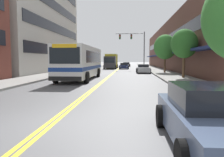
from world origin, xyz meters
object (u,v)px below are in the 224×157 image
street_tree_right_mid (184,44)px  car_charcoal_moving_second (126,65)px  traffic_signal_mast (135,43)px  street_tree_right_far (165,47)px  car_red_parked_left_mid (85,69)px  car_navy_moving_lead (124,66)px  box_truck (111,61)px  car_silver_parked_right_mid (143,69)px  city_bus (81,61)px  car_slate_blue_parked_right_foreground (211,118)px

street_tree_right_mid → car_charcoal_moving_second: bearing=99.5°
traffic_signal_mast → street_tree_right_far: traffic_signal_mast is taller
car_red_parked_left_mid → traffic_signal_mast: traffic_signal_mast is taller
traffic_signal_mast → car_navy_moving_lead: bearing=130.9°
car_red_parked_left_mid → box_truck: bearing=79.9°
car_navy_moving_lead → street_tree_right_mid: (6.58, -23.27, 2.92)m
car_silver_parked_right_mid → traffic_signal_mast: traffic_signal_mast is taller
car_navy_moving_lead → traffic_signal_mast: 5.66m
car_red_parked_left_mid → city_bus: bearing=-79.9°
car_red_parked_left_mid → street_tree_right_mid: (12.20, -10.11, 2.92)m
car_slate_blue_parked_right_foreground → street_tree_right_mid: size_ratio=0.95×
car_navy_moving_lead → street_tree_right_mid: street_tree_right_mid is taller
street_tree_right_mid → street_tree_right_far: bearing=93.0°
car_red_parked_left_mid → car_slate_blue_parked_right_foreground: size_ratio=0.93×
car_slate_blue_parked_right_foreground → car_navy_moving_lead: 40.77m
car_red_parked_left_mid → car_charcoal_moving_second: bearing=78.0°
box_truck → street_tree_right_far: (9.00, -16.56, 2.09)m
street_tree_right_far → street_tree_right_mid: bearing=-87.0°
car_slate_blue_parked_right_foreground → street_tree_right_far: bearing=83.3°
car_silver_parked_right_mid → car_charcoal_moving_second: (-2.90, 27.80, -0.01)m
car_slate_blue_parked_right_foreground → car_silver_parked_right_mid: 27.35m
car_charcoal_moving_second → car_slate_blue_parked_right_foreground: bearing=-87.1°
car_silver_parked_right_mid → street_tree_right_mid: bearing=-71.1°
city_bus → car_charcoal_moving_second: city_bus is taller
city_bus → car_silver_parked_right_mid: size_ratio=2.38×
car_red_parked_left_mid → street_tree_right_mid: size_ratio=0.89×
city_bus → car_red_parked_left_mid: city_bus is taller
traffic_signal_mast → car_charcoal_moving_second: bearing=96.4°
car_navy_moving_lead → street_tree_right_far: bearing=-67.0°
car_red_parked_left_mid → street_tree_right_far: 12.20m
street_tree_right_mid → box_truck: bearing=110.4°
box_truck → street_tree_right_mid: (9.47, -25.45, 1.91)m
car_slate_blue_parked_right_foreground → street_tree_right_far: 26.63m
city_bus → car_navy_moving_lead: 24.53m
car_silver_parked_right_mid → street_tree_right_mid: 10.93m
car_charcoal_moving_second → box_truck: bearing=-104.4°
street_tree_right_mid → car_silver_parked_right_mid: bearing=108.9°
car_slate_blue_parked_right_foreground → traffic_signal_mast: (-0.86, 38.16, 4.55)m
car_red_parked_left_mid → car_slate_blue_parked_right_foreground: 28.82m
car_charcoal_moving_second → street_tree_right_far: size_ratio=0.89×
car_silver_parked_right_mid → traffic_signal_mast: 11.79m
car_navy_moving_lead → car_charcoal_moving_second: 14.49m
city_bus → car_charcoal_moving_second: (3.93, 38.71, -1.21)m
car_slate_blue_parked_right_foreground → car_charcoal_moving_second: size_ratio=0.98×
box_truck → city_bus: bearing=-91.7°
car_slate_blue_parked_right_foreground → box_truck: 43.25m
traffic_signal_mast → street_tree_right_mid: size_ratio=1.52×
car_silver_parked_right_mid → car_charcoal_moving_second: size_ratio=0.96×
car_slate_blue_parked_right_foreground → car_navy_moving_lead: size_ratio=1.09×
car_charcoal_moving_second → car_navy_moving_lead: bearing=-91.1°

